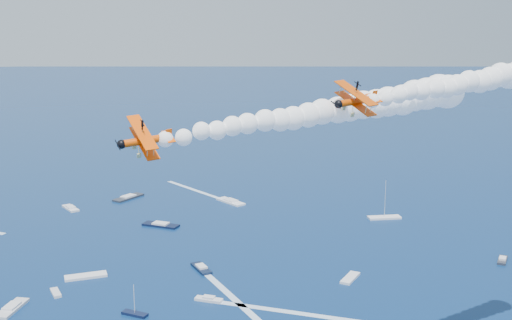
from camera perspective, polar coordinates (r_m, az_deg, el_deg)
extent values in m
cube|color=#0D1932|center=(189.09, -4.90, -9.60)|extent=(4.93, 9.97, 0.70)
cube|color=white|center=(254.83, -2.27, -3.72)|extent=(9.70, 14.08, 0.70)
cube|color=silver|center=(169.37, -4.23, -12.29)|extent=(7.31, 5.85, 0.70)
cube|color=black|center=(228.66, -8.48, -5.75)|extent=(13.04, 11.08, 0.70)
cube|color=white|center=(189.28, -14.93, -9.97)|extent=(11.84, 4.59, 0.70)
cube|color=white|center=(239.31, 11.36, -5.04)|extent=(12.39, 5.32, 0.70)
cube|color=silver|center=(255.89, -16.20, -4.15)|extent=(6.81, 10.87, 0.70)
cube|color=#0E1632|center=(164.23, -10.75, -13.31)|extent=(6.52, 5.87, 0.70)
cube|color=silver|center=(180.73, -17.42, -11.22)|extent=(3.25, 6.40, 0.70)
cube|color=#2B2F3A|center=(208.13, 21.11, -8.32)|extent=(6.69, 7.19, 0.70)
cube|color=white|center=(183.78, 8.39, -10.36)|extent=(8.18, 8.41, 0.70)
cube|color=silver|center=(175.31, -20.93, -12.24)|extent=(7.95, 11.80, 0.70)
cube|color=#282C36|center=(265.52, -11.30, -3.30)|extent=(13.42, 12.54, 0.70)
cube|color=white|center=(169.15, -1.80, -12.42)|extent=(9.67, 37.62, 0.04)
cube|color=white|center=(274.90, -5.60, -2.64)|extent=(18.06, 35.20, 0.04)
cube|color=white|center=(163.11, 3.37, -13.42)|extent=(33.00, 22.30, 0.04)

